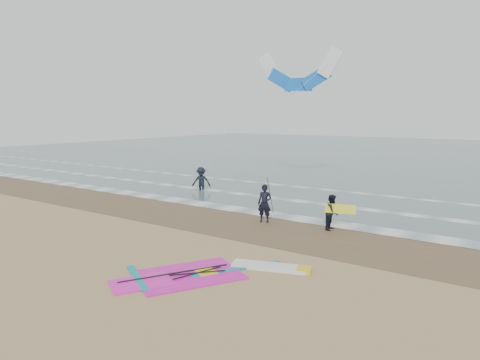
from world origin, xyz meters
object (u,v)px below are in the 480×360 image
Objects in this scene: person_walking at (332,212)px; surf_kite at (298,75)px; windsurf_rig at (211,273)px; person_wading at (201,176)px; person_standing at (265,203)px.

surf_kite reaches higher than person_walking.
windsurf_rig is 18.82m from surf_kite.
person_wading is 9.42m from surf_kite.
surf_kite reaches higher than person_wading.
person_walking is 13.14m from surf_kite.
surf_kite is (-5.32, 16.37, 7.60)m from windsurf_rig.
surf_kite is at bearing 108.01° from windsurf_rig.
surf_kite is (4.49, 4.90, 6.67)m from person_wading.
person_standing is 0.22× the size of surf_kite.
person_walking is 0.19× the size of surf_kite.
person_standing is 3.15m from person_walking.
person_walking reaches higher than windsurf_rig.
windsurf_rig is at bearing 168.60° from person_walking.
windsurf_rig is 15.12m from person_wading.
person_wading is (-7.79, 4.86, 0.07)m from person_standing.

